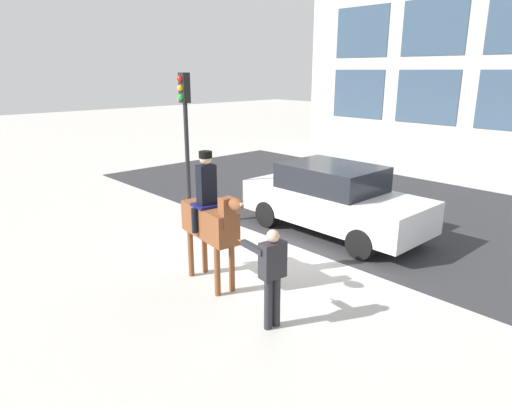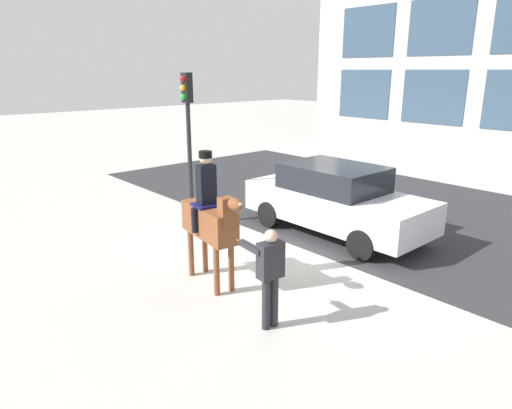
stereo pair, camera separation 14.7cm
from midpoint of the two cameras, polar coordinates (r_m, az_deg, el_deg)
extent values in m
plane|color=#B2AFA8|center=(10.22, 3.25, -6.17)|extent=(80.00, 80.00, 0.00)
cube|color=#2D2D30|center=(13.84, 17.08, -0.76)|extent=(20.75, 8.50, 0.01)
cube|color=#33475B|center=(24.05, 12.46, 13.34)|extent=(2.92, 0.02, 2.33)
cube|color=#33475B|center=(22.15, 20.36, 12.49)|extent=(2.92, 0.02, 2.33)
cube|color=#33475B|center=(24.09, 12.91, 20.28)|extent=(2.92, 0.02, 2.33)
cube|color=#33475B|center=(22.19, 21.15, 20.00)|extent=(2.92, 0.02, 2.33)
cube|color=brown|center=(8.47, -6.34, -2.17)|extent=(1.45, 0.61, 0.58)
cylinder|color=brown|center=(8.41, -3.55, -7.80)|extent=(0.11, 0.11, 0.95)
cylinder|color=brown|center=(8.27, -5.37, -8.29)|extent=(0.11, 0.11, 0.95)
cylinder|color=brown|center=(9.22, -6.90, -5.66)|extent=(0.11, 0.11, 0.95)
cylinder|color=brown|center=(9.09, -8.61, -6.06)|extent=(0.11, 0.11, 0.95)
cube|color=brown|center=(7.86, -4.20, -0.96)|extent=(0.23, 0.27, 0.52)
cube|color=black|center=(7.95, -4.66, -0.61)|extent=(0.05, 0.08, 0.47)
ellipsoid|color=brown|center=(7.55, -3.06, -0.03)|extent=(0.38, 0.24, 0.22)
cube|color=silver|center=(7.46, -2.61, -0.07)|extent=(0.13, 0.07, 0.09)
cylinder|color=black|center=(9.13, -8.61, -1.57)|extent=(0.09, 0.09, 0.55)
cube|color=#14144C|center=(8.44, -6.64, -0.06)|extent=(0.48, 0.53, 0.05)
cube|color=black|center=(8.34, -6.73, 2.52)|extent=(0.26, 0.35, 0.72)
sphere|color=#D1A889|center=(8.24, -6.84, 5.69)|extent=(0.22, 0.22, 0.22)
cylinder|color=black|center=(8.22, -6.85, 6.22)|extent=(0.24, 0.24, 0.12)
cylinder|color=black|center=(8.64, -5.02, -1.36)|extent=(0.11, 0.11, 0.46)
cylinder|color=black|center=(8.39, -8.19, -2.00)|extent=(0.11, 0.11, 0.46)
cylinder|color=#232328|center=(7.26, 0.93, -12.30)|extent=(0.13, 0.13, 0.86)
cylinder|color=#232328|center=(7.35, 1.96, -11.95)|extent=(0.13, 0.13, 0.86)
cube|color=#232328|center=(6.99, 1.49, -6.95)|extent=(0.27, 0.42, 0.57)
sphere|color=#D1A889|center=(6.84, 1.52, -3.97)|extent=(0.20, 0.20, 0.20)
cube|color=#232328|center=(7.04, -1.03, -5.38)|extent=(0.56, 0.16, 0.09)
cone|color=orange|center=(7.31, -2.57, -4.55)|extent=(0.18, 0.07, 0.04)
cube|color=silver|center=(11.44, 9.37, -0.05)|extent=(4.66, 1.95, 0.76)
cube|color=black|center=(11.33, 9.07, 3.39)|extent=(2.33, 1.72, 0.61)
cylinder|color=black|center=(10.07, 12.57, -4.83)|extent=(0.68, 0.23, 0.68)
cylinder|color=black|center=(11.52, 17.72, -2.51)|extent=(0.68, 0.23, 0.68)
cylinder|color=black|center=(11.83, 1.08, -1.20)|extent=(0.68, 0.23, 0.68)
cylinder|color=black|center=(13.09, 6.76, 0.42)|extent=(0.68, 0.23, 0.68)
cylinder|color=black|center=(11.84, -8.88, 4.80)|extent=(0.11, 0.11, 3.15)
cube|color=black|center=(11.61, -9.31, 14.20)|extent=(0.24, 0.19, 0.72)
sphere|color=red|center=(11.54, -9.87, 15.24)|extent=(0.15, 0.15, 0.15)
sphere|color=orange|center=(11.55, -9.82, 14.16)|extent=(0.15, 0.15, 0.15)
sphere|color=green|center=(11.56, -9.77, 13.10)|extent=(0.15, 0.15, 0.15)
camera|label=1|loc=(0.07, -90.49, -0.14)|focal=32.00mm
camera|label=2|loc=(0.07, 89.51, 0.14)|focal=32.00mm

